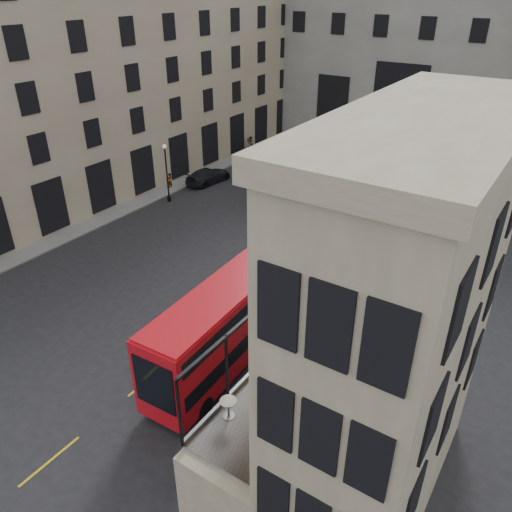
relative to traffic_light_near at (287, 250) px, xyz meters
The scene contains 31 objects.
ground 12.28m from the traffic_light_near, 85.24° to the right, with size 140.00×140.00×0.00m, color black.
host_building_main 17.11m from the traffic_light_near, 47.61° to the right, with size 7.26×11.40×15.10m.
host_frontage 14.15m from the traffic_light_near, 57.99° to the right, with size 3.00×11.00×4.50m, color #BAAD8B.
cafe_floor 14.31m from the traffic_light_near, 57.99° to the right, with size 3.00×10.00×0.10m, color slate.
building_left 28.61m from the traffic_light_near, 162.87° to the left, with size 14.60×50.60×22.00m.
gateway 36.87m from the traffic_light_near, 96.34° to the left, with size 35.00×10.60×18.00m.
pavement_far 26.58m from the traffic_light_near, 100.89° to the left, with size 40.00×12.00×0.12m, color slate.
pavement_left 21.13m from the traffic_light_near, behind, with size 8.00×48.00×0.12m, color slate.
traffic_light_near is the anchor object (origin of this frame).
traffic_light_far 21.26m from the traffic_light_near, 131.19° to the left, with size 0.16×0.20×3.80m.
street_lamp_a 17.09m from the traffic_light_near, 159.44° to the left, with size 0.36×0.36×5.33m.
street_lamp_b 22.56m from the traffic_light_near, 102.80° to the left, with size 0.36×0.36×5.33m.
bus_near 8.47m from the traffic_light_near, 79.79° to the right, with size 3.21×11.80×4.66m.
bus_far 17.73m from the traffic_light_near, 117.09° to the left, with size 3.16×9.91×3.89m.
car_a 12.22m from the traffic_light_near, 128.06° to the left, with size 1.65×4.10×1.40m, color #ABAEB3.
car_b 9.82m from the traffic_light_near, 119.56° to the left, with size 1.60×4.60×1.52m, color #AC290A.
car_c 19.89m from the traffic_light_near, 143.65° to the left, with size 2.06×5.06×1.47m, color black.
bicycle 9.42m from the traffic_light_near, 130.91° to the left, with size 0.56×1.62×0.85m, color gray.
cyclist 9.72m from the traffic_light_near, 124.11° to the left, with size 0.61×0.40×1.66m, color #C2EE19.
pedestrian_a 28.78m from the traffic_light_near, 128.78° to the left, with size 0.89×0.69×1.83m, color gray.
pedestrian_b 24.76m from the traffic_light_near, 103.93° to the left, with size 1.04×0.60×1.61m, color gray.
pedestrian_c 21.61m from the traffic_light_near, 90.83° to the left, with size 1.01×0.42×1.72m, color gray.
pedestrian_d 24.23m from the traffic_light_near, 69.08° to the left, with size 0.82×0.54×1.69m, color gray.
pedestrian_e 19.90m from the traffic_light_near, 155.14° to the left, with size 0.58×0.38×1.59m, color gray.
cafe_table_near 16.71m from the traffic_light_near, 66.74° to the right, with size 0.60×0.60×0.75m.
cafe_table_mid 13.87m from the traffic_light_near, 61.86° to the right, with size 0.68×0.68×0.85m.
cafe_table_far 12.23m from the traffic_light_near, 56.04° to the right, with size 0.60×0.60×0.75m.
cafe_chair_a 17.06m from the traffic_light_near, 61.49° to the right, with size 0.43×0.43×0.85m.
cafe_chair_b 14.64m from the traffic_light_near, 54.67° to the right, with size 0.40×0.40×0.81m.
cafe_chair_c 14.37m from the traffic_light_near, 53.61° to the right, with size 0.50×0.50×0.83m.
cafe_chair_d 12.20m from the traffic_light_near, 46.30° to the right, with size 0.50×0.50×0.91m.
Camera 1 is at (13.21, -13.01, 18.00)m, focal length 35.00 mm.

